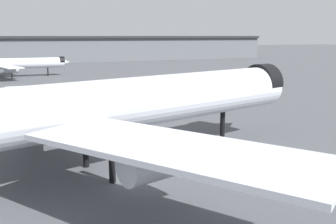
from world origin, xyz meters
TOP-DOWN VIEW (x-y plane):
  - ground at (0.00, 0.00)m, footprint 900.00×900.00m
  - airliner_near_gate at (-0.82, 3.04)m, footprint 53.67×47.80m
  - airliner_far_taxiway at (-11.41, 103.20)m, footprint 35.74×32.66m
  - terminal_building at (2.17, 179.22)m, footprint 250.39×38.31m
  - baggage_tug_wing at (4.83, 34.72)m, footprint 3.03×3.58m

SIDE VIEW (x-z plane):
  - ground at x=0.00m, z-range 0.00..0.00m
  - baggage_tug_wing at x=4.83m, z-range 0.05..1.90m
  - airliner_far_taxiway at x=-11.41m, z-range -0.61..9.61m
  - airliner_near_gate at x=-0.82m, z-range -0.91..14.42m
  - terminal_building at x=2.17m, z-range -5.98..19.91m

